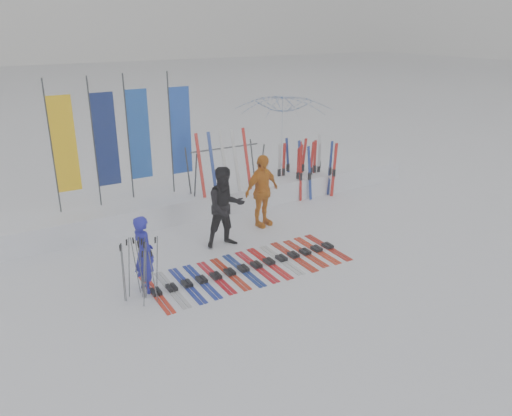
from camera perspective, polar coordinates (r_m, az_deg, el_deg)
ground at (r=10.42m, az=3.54°, el=-8.04°), size 120.00×120.00×0.00m
snow_bank at (r=14.01m, az=-6.93°, el=0.90°), size 14.00×1.60×0.60m
person_blue at (r=9.88m, az=-12.66°, el=-5.13°), size 0.46×0.62×1.56m
person_black at (r=11.51m, az=-3.50°, el=0.09°), size 1.00×0.81×1.92m
person_yellow at (r=12.66m, az=0.67°, el=1.96°), size 1.18×0.71×1.88m
tent_canopy at (r=16.66m, az=3.14°, el=8.23°), size 3.67×3.71×2.85m
ski_row at (r=10.77m, az=-0.72°, el=-6.78°), size 4.38×1.70×0.07m
pole_cluster at (r=9.69m, az=-13.15°, el=-6.87°), size 0.73×0.82×1.25m
feather_flags at (r=13.05m, az=-14.94°, el=7.78°), size 3.56×0.21×3.20m
ski_rack at (r=13.64m, az=-3.52°, el=5.25°), size 2.04×0.80×1.23m
upright_skis at (r=15.20m, az=5.89°, el=4.52°), size 1.55×1.20×1.69m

